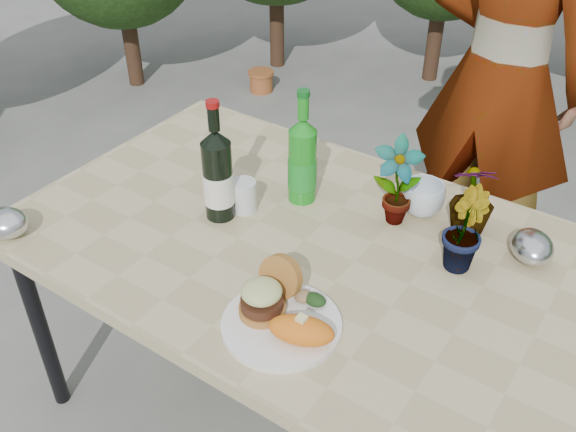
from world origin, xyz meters
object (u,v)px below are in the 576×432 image
Objects in this scene: patio_table at (304,257)px; person at (501,79)px; dinner_plate at (282,325)px; wine_bottle at (218,176)px.

patio_table is 0.91× the size of person.
person reaches higher than patio_table.
person is (0.15, 1.04, 0.19)m from patio_table.
dinner_plate is at bearing 93.45° from person.
wine_bottle is at bearing 146.48° from dinner_plate.
person is (0.02, 1.34, 0.12)m from dinner_plate.
wine_bottle is 1.16m from person.
person is at bearing 81.60° from patio_table.
patio_table is at bearing 85.91° from person.
dinner_plate is 0.16× the size of person.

